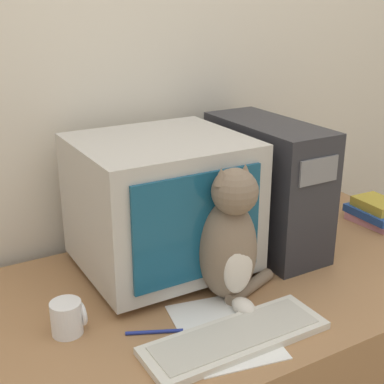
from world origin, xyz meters
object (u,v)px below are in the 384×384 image
(pen, at_px, (154,332))
(crt_monitor, at_px, (162,204))
(keyboard, at_px, (236,337))
(computer_tower, at_px, (266,185))
(cat, at_px, (229,242))
(book_stack, at_px, (376,212))
(mug, at_px, (68,317))

(pen, bearing_deg, crt_monitor, 59.25)
(crt_monitor, relative_size, keyboard, 1.01)
(computer_tower, height_order, cat, computer_tower)
(computer_tower, distance_m, cat, 0.36)
(crt_monitor, distance_m, cat, 0.25)
(pen, bearing_deg, book_stack, 11.76)
(computer_tower, height_order, keyboard, computer_tower)
(mug, bearing_deg, crt_monitor, 27.31)
(computer_tower, bearing_deg, pen, -153.27)
(crt_monitor, height_order, pen, crt_monitor)
(keyboard, bearing_deg, crt_monitor, 87.47)
(cat, height_order, book_stack, cat)
(crt_monitor, relative_size, cat, 1.22)
(cat, xyz_separation_m, pen, (-0.24, -0.05, -0.16))
(crt_monitor, height_order, book_stack, crt_monitor)
(mug, bearing_deg, computer_tower, 12.72)
(computer_tower, xyz_separation_m, mug, (-0.70, -0.16, -0.16))
(book_stack, xyz_separation_m, pen, (-0.97, -0.20, -0.04))
(computer_tower, bearing_deg, cat, -142.67)
(crt_monitor, relative_size, book_stack, 2.40)
(pen, bearing_deg, cat, 11.20)
(book_stack, bearing_deg, mug, -175.23)
(keyboard, relative_size, pen, 3.52)
(crt_monitor, xyz_separation_m, computer_tower, (0.36, -0.02, -0.00))
(crt_monitor, xyz_separation_m, cat, (0.07, -0.24, -0.04))
(crt_monitor, distance_m, pen, 0.39)
(computer_tower, xyz_separation_m, cat, (-0.29, -0.22, -0.04))
(computer_tower, distance_m, mug, 0.74)
(keyboard, bearing_deg, book_stack, 21.57)
(keyboard, xyz_separation_m, pen, (-0.15, 0.12, -0.01))
(keyboard, distance_m, pen, 0.19)
(crt_monitor, xyz_separation_m, keyboard, (-0.02, -0.41, -0.19))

